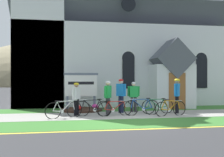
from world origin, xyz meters
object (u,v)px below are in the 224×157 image
at_px(bicycle_silver, 93,108).
at_px(cyclist_in_green_jersey, 108,95).
at_px(cyclist_in_yellow_jersey, 76,96).
at_px(bicycle_black, 158,106).
at_px(bicycle_orange, 64,110).
at_px(roadside_conifer, 219,33).
at_px(bicycle_red, 170,108).
at_px(cyclist_in_orange_jersey, 134,95).
at_px(yard_deciduous_tree, 45,60).
at_px(cyclist_in_white_jersey, 121,93).
at_px(bicycle_white, 142,107).
at_px(cyclist_in_red_jersey, 177,93).
at_px(church_sign, 81,86).
at_px(bicycle_green, 115,108).

xyz_separation_m(bicycle_silver, cyclist_in_green_jersey, (0.78, 0.42, 0.59)).
bearing_deg(cyclist_in_yellow_jersey, bicycle_black, 0.96).
distance_m(bicycle_orange, roadside_conifer, 14.21).
xyz_separation_m(bicycle_black, roadside_conifer, (6.91, 5.79, 4.89)).
xyz_separation_m(bicycle_silver, bicycle_red, (3.63, -0.56, -0.01)).
distance_m(bicycle_black, cyclist_in_orange_jersey, 1.41).
relative_size(cyclist_in_green_jersey, roadside_conifer, 0.20).
bearing_deg(yard_deciduous_tree, bicycle_red, -47.86).
xyz_separation_m(bicycle_orange, cyclist_in_white_jersey, (2.90, 1.35, 0.65)).
bearing_deg(cyclist_in_green_jersey, bicycle_orange, -158.31).
xyz_separation_m(bicycle_red, cyclist_in_white_jersey, (-2.09, 1.49, 0.67)).
bearing_deg(bicycle_black, bicycle_orange, -170.29).
bearing_deg(bicycle_black, bicycle_white, -153.60).
bearing_deg(bicycle_red, cyclist_in_red_jersey, 50.44).
height_order(bicycle_silver, cyclist_in_white_jersey, cyclist_in_white_jersey).
bearing_deg(cyclist_in_white_jersey, roadside_conifer, 31.03).
bearing_deg(cyclist_in_white_jersey, church_sign, 141.51).
xyz_separation_m(bicycle_green, cyclist_in_yellow_jersey, (-1.80, 0.44, 0.55)).
relative_size(bicycle_red, roadside_conifer, 0.20).
distance_m(bicycle_silver, cyclist_in_yellow_jersey, 0.98).
relative_size(cyclist_in_red_jersey, cyclist_in_white_jersey, 1.01).
height_order(bicycle_white, cyclist_in_yellow_jersey, cyclist_in_yellow_jersey).
relative_size(bicycle_silver, bicycle_green, 0.99).
distance_m(bicycle_red, roadside_conifer, 10.63).
bearing_deg(bicycle_white, bicycle_black, 26.40).
height_order(cyclist_in_red_jersey, cyclist_in_orange_jersey, cyclist_in_red_jersey).
xyz_separation_m(bicycle_white, cyclist_in_orange_jersey, (-0.10, 1.21, 0.54)).
xyz_separation_m(bicycle_green, cyclist_in_orange_jersey, (1.22, 1.23, 0.56)).
distance_m(bicycle_black, cyclist_in_red_jersey, 1.20).
distance_m(bicycle_red, cyclist_in_orange_jersey, 2.23).
bearing_deg(cyclist_in_white_jersey, bicycle_green, -115.69).
xyz_separation_m(bicycle_white, cyclist_in_yellow_jersey, (-3.13, 0.42, 0.53)).
bearing_deg(cyclist_in_white_jersey, yard_deciduous_tree, 127.61).
bearing_deg(bicycle_orange, church_sign, 72.55).
distance_m(bicycle_red, cyclist_in_yellow_jersey, 4.52).
bearing_deg(bicycle_green, cyclist_in_green_jersey, 114.89).
distance_m(bicycle_white, cyclist_in_white_jersey, 1.47).
distance_m(cyclist_in_yellow_jersey, yard_deciduous_tree, 6.83).
distance_m(cyclist_in_red_jersey, cyclist_in_orange_jersey, 2.23).
bearing_deg(cyclist_in_orange_jersey, roadside_conifer, 32.37).
xyz_separation_m(cyclist_in_orange_jersey, yard_deciduous_tree, (-5.00, 5.39, 2.15)).
bearing_deg(cyclist_in_green_jersey, cyclist_in_yellow_jersey, -175.79).
height_order(cyclist_in_white_jersey, roadside_conifer, roadside_conifer).
height_order(bicycle_white, cyclist_in_red_jersey, cyclist_in_red_jersey).
distance_m(bicycle_white, cyclist_in_green_jersey, 1.77).
relative_size(bicycle_red, cyclist_in_red_jersey, 0.95).
xyz_separation_m(church_sign, roadside_conifer, (10.68, 3.66, 3.91)).
bearing_deg(church_sign, cyclist_in_green_jersey, -59.73).
relative_size(bicycle_green, cyclist_in_green_jersey, 1.05).
height_order(bicycle_black, bicycle_red, bicycle_red).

